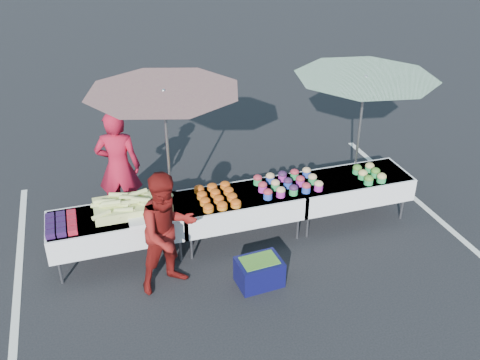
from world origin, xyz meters
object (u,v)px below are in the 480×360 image
object	(u,v)px
umbrella_left	(164,103)
customer	(168,232)
table_left	(117,225)
vendor	(119,167)
storage_bin	(259,271)
table_right	(349,186)
table_center	(240,205)
umbrella_right	(364,88)

from	to	relation	value
umbrella_left	customer	bearing A→B (deg)	-102.07
table_left	vendor	world-z (taller)	vendor
umbrella_left	storage_bin	size ratio (longest dim) A/B	3.95
table_right	customer	bearing A→B (deg)	-165.99
customer	table_center	bearing A→B (deg)	14.48
table_left	storage_bin	distance (m)	2.08
umbrella_left	umbrella_right	world-z (taller)	umbrella_left
table_center	customer	xyz separation A→B (m)	(-1.20, -0.75, 0.26)
table_center	umbrella_left	bearing A→B (deg)	145.85
table_center	table_right	size ratio (longest dim) A/B	1.00
table_center	table_right	world-z (taller)	same
table_left	storage_bin	size ratio (longest dim) A/B	3.01
table_center	storage_bin	world-z (taller)	table_center
umbrella_left	table_right	bearing A→B (deg)	-12.85
vendor	umbrella_left	bearing A→B (deg)	161.58
table_right	umbrella_left	world-z (taller)	umbrella_left
vendor	umbrella_right	size ratio (longest dim) A/B	0.71
table_center	table_left	bearing A→B (deg)	180.00
table_left	umbrella_left	xyz separation A→B (m)	(0.89, 0.62, 1.47)
customer	umbrella_right	size ratio (longest dim) A/B	0.65
table_right	umbrella_right	bearing A→B (deg)	52.95
vendor	storage_bin	distance (m)	2.76
table_left	table_center	size ratio (longest dim) A/B	1.00
customer	storage_bin	xyz separation A→B (m)	(1.13, -0.35, -0.64)
vendor	umbrella_left	size ratio (longest dim) A/B	0.76
table_right	umbrella_left	bearing A→B (deg)	167.15
table_center	umbrella_right	bearing A→B (deg)	10.77
umbrella_right	storage_bin	distance (m)	3.21
table_center	storage_bin	xyz separation A→B (m)	(-0.08, -1.10, -0.38)
vendor	storage_bin	size ratio (longest dim) A/B	3.00
vendor	storage_bin	world-z (taller)	vendor
vendor	table_right	bearing A→B (deg)	177.11
table_center	customer	size ratio (longest dim) A/B	1.11
umbrella_right	storage_bin	size ratio (longest dim) A/B	4.20
table_center	vendor	world-z (taller)	vendor
customer	storage_bin	world-z (taller)	customer
table_center	umbrella_right	xyz separation A→B (m)	(2.10, 0.40, 1.44)
vendor	umbrella_left	distance (m)	1.40
umbrella_right	umbrella_left	bearing A→B (deg)	175.85
table_center	table_right	distance (m)	1.80
customer	vendor	bearing A→B (deg)	85.23
table_center	umbrella_left	world-z (taller)	umbrella_left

